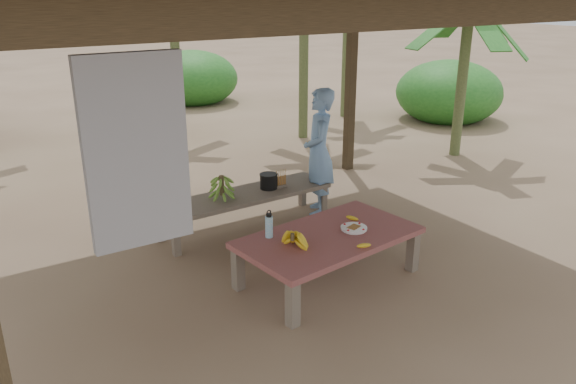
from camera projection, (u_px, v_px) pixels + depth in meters
ground at (276, 266)px, 6.03m from camera, size 80.00×80.00×0.00m
work_table at (329, 240)px, 5.61m from camera, size 1.90×1.20×0.50m
bench at (245, 198)px, 6.86m from camera, size 2.22×0.66×0.45m
ripe_banana_bunch at (292, 240)px, 5.26m from camera, size 0.36×0.34×0.17m
plate at (354, 228)px, 5.69m from camera, size 0.27×0.27×0.04m
loose_banana_front at (364, 246)px, 5.30m from camera, size 0.17×0.06×0.04m
loose_banana_side at (352, 218)px, 5.93m from camera, size 0.13×0.13×0.04m
water_flask at (269, 226)px, 5.50m from camera, size 0.08×0.08×0.29m
green_banana_stalk at (222, 187)px, 6.62m from camera, size 0.27×0.27×0.30m
cooking_pot at (269, 181)px, 6.99m from camera, size 0.22×0.22×0.18m
skewer_rack at (281, 178)px, 7.02m from camera, size 0.18×0.09×0.24m
woman at (319, 152)px, 7.19m from camera, size 0.66×0.72×1.65m
banana_plant_e at (469, 17)px, 9.24m from camera, size 1.80×1.80×2.83m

